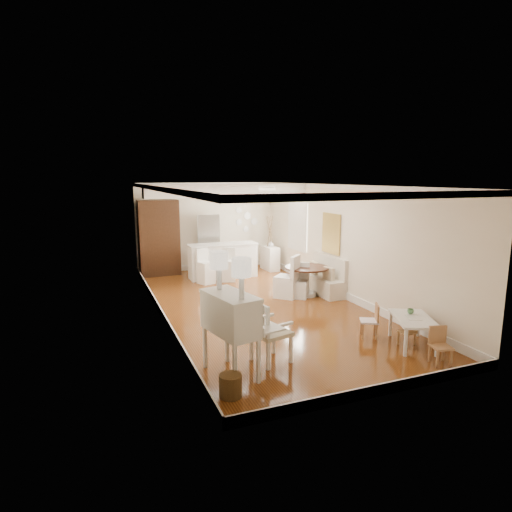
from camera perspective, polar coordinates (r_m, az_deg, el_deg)
room at (r=10.00m, az=-0.18°, el=4.75°), size 9.00×9.04×2.82m
secretary_bureau at (r=6.55m, az=-3.42°, el=-10.45°), size 1.21×1.22×1.29m
gustavian_armchair at (r=7.05m, az=2.01°, el=-10.02°), size 0.71×0.71×1.03m
wicker_basket at (r=6.15m, az=-3.42°, el=-16.86°), size 0.32×0.32×0.32m
kids_table at (r=8.24m, az=20.14°, el=-9.45°), size 1.00×1.21×0.52m
kids_chair_a at (r=8.22m, az=19.50°, el=-9.46°), size 0.28×0.28×0.52m
kids_chair_b at (r=8.39m, az=14.85°, el=-8.30°), size 0.43×0.43×0.66m
kids_chair_c at (r=7.62m, az=23.45°, el=-10.97°), size 0.36×0.36×0.62m
banquette at (r=11.24m, az=8.80°, el=-2.43°), size 0.52×1.60×0.98m
dining_table at (r=10.93m, az=6.77°, el=-3.36°), size 1.18×1.18×0.75m
slip_chair_near at (r=10.74m, az=5.82°, el=-3.28°), size 0.59×0.59×0.87m
slip_chair_far at (r=10.72m, az=4.12°, el=-2.71°), size 0.73×0.74×1.07m
breakfast_counter at (r=12.83m, az=-4.44°, el=-0.61°), size 2.05×0.65×1.03m
bar_stool_left at (r=12.16m, az=-6.69°, el=-1.38°), size 0.52×0.52×0.98m
bar_stool_right at (r=12.39m, az=-3.68°, el=-1.17°), size 0.49×0.49×0.96m
pantry_cabinet at (r=13.39m, az=-12.83°, el=2.38°), size 1.20×0.60×2.30m
fridge at (r=13.81m, az=-4.96°, el=1.80°), size 0.75×0.65×1.80m
sideboard at (r=13.91m, az=1.87°, el=-0.27°), size 0.37×0.81×0.76m
pencil_cup at (r=8.35m, az=19.91°, el=-6.96°), size 0.12×0.12×0.09m
branch_vase at (r=13.82m, az=1.99°, el=1.64°), size 0.23×0.23×0.18m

